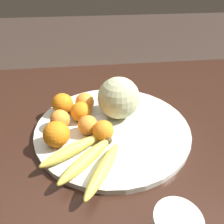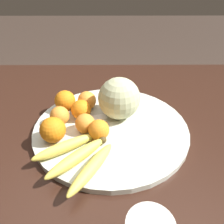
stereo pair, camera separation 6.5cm
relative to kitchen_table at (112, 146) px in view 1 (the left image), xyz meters
The scene contains 12 objects.
kitchen_table is the anchor object (origin of this frame).
fruit_bowl 0.11m from the kitchen_table, 86.32° to the left, with size 0.48×0.48×0.02m.
melon 0.18m from the kitchen_table, 133.20° to the right, with size 0.13×0.13×0.13m.
banana_bunch 0.23m from the kitchen_table, 64.25° to the left, with size 0.22×0.22×0.03m.
orange_front_left 0.24m from the kitchen_table, 29.11° to the left, with size 0.07×0.07×0.07m.
orange_front_right 0.21m from the kitchen_table, ahead, with size 0.06×0.06×0.06m.
orange_mid_center 0.22m from the kitchen_table, 23.51° to the right, with size 0.07×0.07×0.07m.
orange_back_left 0.18m from the kitchen_table, 42.10° to the right, with size 0.06×0.06×0.06m.
orange_back_right 0.17m from the kitchen_table, 10.02° to the right, with size 0.06×0.06×0.06m.
orange_top_small 0.17m from the kitchen_table, 34.12° to the left, with size 0.06×0.06×0.06m.
orange_side_extra 0.17m from the kitchen_table, 67.65° to the left, with size 0.06×0.06×0.06m.
produce_tag 0.12m from the kitchen_table, 14.59° to the right, with size 0.08×0.05×0.00m.
Camera 1 is at (0.07, 0.56, 1.20)m, focal length 35.00 mm.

